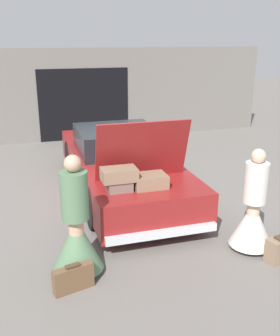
% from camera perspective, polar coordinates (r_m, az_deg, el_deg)
% --- Properties ---
extents(ground_plane, '(40.00, 40.00, 0.00)m').
position_cam_1_polar(ground_plane, '(8.38, -2.74, -3.27)').
color(ground_plane, slate).
extents(garage_wall_back, '(12.00, 0.14, 2.80)m').
position_cam_1_polar(garage_wall_back, '(12.53, -8.19, 10.46)').
color(garage_wall_back, slate).
rests_on(garage_wall_back, ground_plane).
extents(car, '(1.91, 5.14, 1.82)m').
position_cam_1_polar(car, '(8.18, -2.83, 0.56)').
color(car, maroon).
rests_on(car, ground_plane).
extents(person_left, '(0.70, 0.70, 1.70)m').
position_cam_1_polar(person_left, '(5.39, -9.19, -9.40)').
color(person_left, tan).
rests_on(person_left, ground_plane).
extents(person_right, '(0.66, 0.66, 1.60)m').
position_cam_1_polar(person_right, '(6.17, 16.05, -6.57)').
color(person_right, beige).
rests_on(person_right, ground_plane).
extents(suitcase_beside_left_person, '(0.54, 0.26, 0.37)m').
position_cam_1_polar(suitcase_beside_left_person, '(5.28, -9.64, -15.51)').
color(suitcase_beside_left_person, brown).
rests_on(suitcase_beside_left_person, ground_plane).
extents(suitcase_beside_right_person, '(0.41, 0.28, 0.40)m').
position_cam_1_polar(suitcase_beside_right_person, '(6.11, 19.48, -11.17)').
color(suitcase_beside_right_person, '#8C7259').
rests_on(suitcase_beside_right_person, ground_plane).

